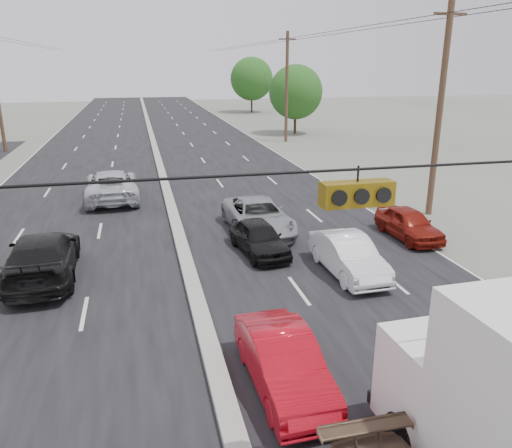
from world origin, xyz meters
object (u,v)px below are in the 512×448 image
Objects in this scene: utility_pole_right_b at (440,110)px; tree_right_mid at (296,92)px; queue_car_a at (259,238)px; queue_car_b at (348,256)px; utility_pole_right_c at (287,87)px; queue_car_c at (258,217)px; queue_car_e at (409,224)px; tree_right_far at (252,79)px; red_sedan at (284,363)px; oncoming_near at (42,257)px; oncoming_far at (112,185)px.

tree_right_mid is (2.50, 30.00, -0.77)m from utility_pole_right_b.
queue_car_a is 0.91× the size of queue_car_b.
utility_pole_right_c is 1.90× the size of queue_car_c.
queue_car_b is 0.80× the size of queue_car_c.
queue_car_e is (-5.40, -33.08, -3.69)m from tree_right_mid.
queue_car_a is at bearing -108.67° from utility_pole_right_c.
red_sedan is at bearing -102.29° from tree_right_far.
oncoming_near is 0.94× the size of oncoming_far.
queue_car_a is at bearing 132.25° from queue_car_b.
red_sedan is at bearing -133.03° from utility_pole_right_b.
utility_pole_right_b reaches higher than red_sedan.
queue_car_b is (-10.47, -61.04, -4.27)m from tree_right_far.
queue_car_b is 10.71m from oncoming_near.
queue_car_e is at bearing 34.28° from queue_car_b.
red_sedan is 11.99m from queue_car_e.
utility_pole_right_b is 1.90× the size of queue_car_c.
queue_car_b is (-6.97, -6.04, -4.42)m from utility_pole_right_b.
oncoming_far is (-5.94, 9.82, 0.17)m from queue_car_a.
queue_car_a is 3.75m from queue_car_b.
queue_car_c is 9.01m from oncoming_near.
oncoming_far is (-15.52, -18.53, -4.29)m from utility_pole_right_c.
queue_car_e is (-2.90, -28.08, -4.46)m from utility_pole_right_c.
queue_car_a is at bearing 78.08° from red_sedan.
utility_pole_right_b and utility_pole_right_c have the same top height.
queue_car_e is at bearing 45.08° from red_sedan.
tree_right_far is (3.50, 30.00, -0.15)m from utility_pole_right_c.
red_sedan is at bearing -102.59° from queue_car_c.
queue_car_b is at bearing -146.02° from queue_car_e.
tree_right_far reaches higher than oncoming_far.
utility_pole_right_c is at bearing 64.10° from queue_car_a.
queue_car_b is at bearing -139.06° from utility_pole_right_b.
queue_car_c is at bearing 69.90° from queue_car_a.
queue_car_b is 5.61m from queue_car_c.
utility_pole_right_c is at bearing -96.65° from tree_right_far.
queue_car_a is (-9.58, -28.35, -4.46)m from utility_pole_right_c.
queue_car_a is (-12.08, -33.35, -3.69)m from tree_right_mid.
tree_right_mid is 0.88× the size of tree_right_far.
utility_pole_right_b is 10.23m from queue_car_b.
utility_pole_right_c reaches higher than oncoming_far.
queue_car_e is (6.10, -2.26, -0.08)m from queue_car_c.
queue_car_c reaches higher than queue_car_e.
oncoming_near reaches higher than queue_car_a.
utility_pole_right_b is 30.11m from tree_right_mid.
tree_right_mid reaches higher than red_sedan.
queue_car_a is at bearing -179.80° from queue_car_e.
queue_car_a is 7.91m from oncoming_near.
tree_right_far is 57.36m from queue_car_c.
queue_car_a is 6.68m from queue_car_e.
tree_right_far is at bearing 86.36° from utility_pole_right_b.
tree_right_far is (1.00, 25.00, 0.62)m from tree_right_mid.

